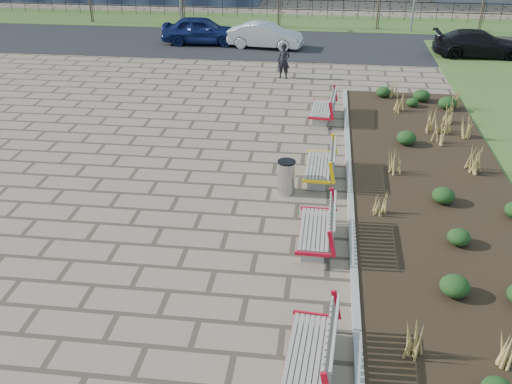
# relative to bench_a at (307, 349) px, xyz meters

# --- Properties ---
(ground) EXTENTS (120.00, 120.00, 0.00)m
(ground) POSITION_rel_bench_a_xyz_m (-3.00, 1.92, -0.50)
(ground) COLOR #73614F
(ground) RESTS_ON ground
(planting_bed) EXTENTS (4.50, 18.00, 0.10)m
(planting_bed) POSITION_rel_bench_a_xyz_m (3.25, 6.92, -0.45)
(planting_bed) COLOR black
(planting_bed) RESTS_ON ground
(planting_curb) EXTENTS (0.16, 18.00, 0.15)m
(planting_curb) POSITION_rel_bench_a_xyz_m (0.92, 6.92, -0.42)
(planting_curb) COLOR gray
(planting_curb) RESTS_ON ground
(grass_verge_far) EXTENTS (80.00, 5.00, 0.04)m
(grass_verge_far) POSITION_rel_bench_a_xyz_m (-3.00, 29.92, -0.48)
(grass_verge_far) COLOR #33511E
(grass_verge_far) RESTS_ON ground
(road) EXTENTS (80.00, 7.00, 0.02)m
(road) POSITION_rel_bench_a_xyz_m (-3.00, 23.92, -0.49)
(road) COLOR black
(road) RESTS_ON ground
(bench_a) EXTENTS (1.05, 2.16, 1.00)m
(bench_a) POSITION_rel_bench_a_xyz_m (0.00, 0.00, 0.00)
(bench_a) COLOR red
(bench_a) RESTS_ON ground
(bench_b) EXTENTS (0.93, 2.11, 1.00)m
(bench_b) POSITION_rel_bench_a_xyz_m (0.00, 4.08, 0.00)
(bench_b) COLOR red
(bench_b) RESTS_ON ground
(bench_c) EXTENTS (0.96, 2.13, 1.00)m
(bench_c) POSITION_rel_bench_a_xyz_m (0.00, 7.64, 0.00)
(bench_c) COLOR yellow
(bench_c) RESTS_ON ground
(bench_d) EXTENTS (1.04, 2.16, 1.00)m
(bench_d) POSITION_rel_bench_a_xyz_m (0.00, 12.59, 0.00)
(bench_d) COLOR red
(bench_d) RESTS_ON ground
(litter_bin) EXTENTS (0.49, 0.49, 0.96)m
(litter_bin) POSITION_rel_bench_a_xyz_m (-0.87, 6.67, -0.02)
(litter_bin) COLOR #B2B2B7
(litter_bin) RESTS_ON ground
(pedestrian) EXTENTS (0.61, 0.45, 1.56)m
(pedestrian) POSITION_rel_bench_a_xyz_m (-1.81, 17.69, 0.28)
(pedestrian) COLOR black
(pedestrian) RESTS_ON ground
(car_blue) EXTENTS (4.39, 1.93, 1.47)m
(car_blue) POSITION_rel_bench_a_xyz_m (-6.80, 23.65, 0.25)
(car_blue) COLOR #111C4D
(car_blue) RESTS_ON road
(car_silver) EXTENTS (4.10, 1.87, 1.30)m
(car_silver) POSITION_rel_bench_a_xyz_m (-3.22, 23.16, 0.17)
(car_silver) COLOR #ACAEB4
(car_silver) RESTS_ON road
(car_black) EXTENTS (4.54, 1.92, 1.31)m
(car_black) POSITION_rel_bench_a_xyz_m (7.70, 22.61, 0.17)
(car_black) COLOR black
(car_black) RESTS_ON road
(railing_fence) EXTENTS (44.00, 0.10, 1.20)m
(railing_fence) POSITION_rel_bench_a_xyz_m (-3.00, 31.42, 0.14)
(railing_fence) COLOR black
(railing_fence) RESTS_ON grass_verge_far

